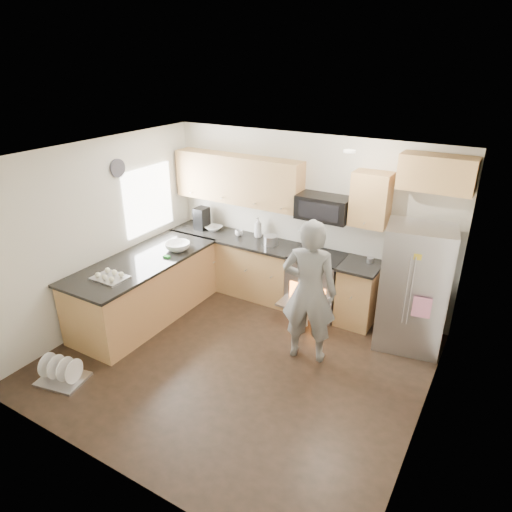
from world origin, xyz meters
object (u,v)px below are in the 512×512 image
Objects in this scene: stove_range at (317,270)px; person at (309,292)px; refrigerator at (413,288)px; dish_rack at (62,374)px.

stove_range is 0.95× the size of person.
stove_range is 1.06× the size of refrigerator.
stove_range is 3.69m from dish_rack.
refrigerator is 1.41m from person.
refrigerator is at bearing -151.56° from person.
person is 3.15m from dish_rack.
stove_range is 2.91× the size of dish_rack.
person is 3.06× the size of dish_rack.
stove_range is 1.44m from refrigerator.
stove_range is 1.22m from person.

